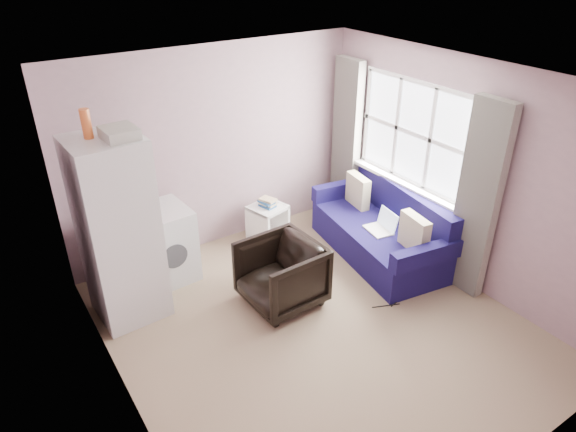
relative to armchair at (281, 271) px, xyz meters
name	(u,v)px	position (x,y,z in m)	size (l,w,h in m)	color
room	(321,219)	(0.10, -0.53, 0.86)	(3.84, 4.24, 2.54)	#8C755B
armchair	(281,271)	(0.00, 0.00, 0.00)	(0.77, 0.72, 0.79)	black
fridge	(118,230)	(-1.41, 0.76, 0.59)	(0.71, 0.70, 2.21)	silver
washing_machine	(163,243)	(-0.87, 1.14, 0.06)	(0.66, 0.66, 0.88)	silver
side_table	(268,219)	(0.60, 1.25, -0.13)	(0.51, 0.51, 0.57)	white
sofa	(382,231)	(1.58, 0.13, -0.08)	(1.15, 2.04, 0.86)	#16104C
window_dressing	(404,166)	(1.87, 0.17, 0.71)	(0.17, 2.62, 2.18)	white
floor_cables	(393,303)	(0.99, -0.71, -0.39)	(0.49, 0.13, 0.01)	black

